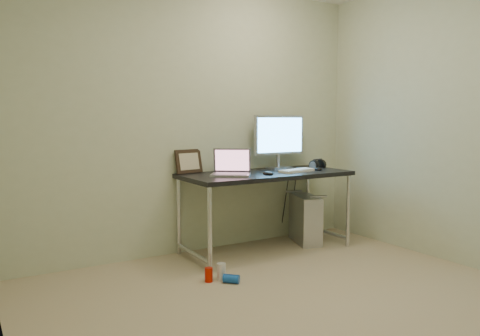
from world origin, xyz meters
name	(u,v)px	position (x,y,z in m)	size (l,w,h in m)	color
floor	(317,314)	(0.00, 0.00, 0.00)	(3.50, 3.50, 0.00)	tan
wall_back	(196,119)	(0.00, 1.75, 1.25)	(3.50, 0.02, 2.50)	beige
wall_left	(2,119)	(-1.75, 0.00, 1.25)	(0.02, 3.50, 2.50)	beige
desk	(266,181)	(0.56, 1.40, 0.67)	(1.61, 0.70, 0.75)	black
tower_computer	(305,219)	(1.06, 1.42, 0.24)	(0.34, 0.50, 0.51)	silver
cable_a	(285,200)	(1.01, 1.70, 0.40)	(0.01, 0.01, 0.70)	black
cable_b	(293,201)	(1.10, 1.68, 0.38)	(0.01, 0.01, 0.72)	black
can_red	(209,275)	(-0.31, 0.90, 0.06)	(0.06, 0.06, 0.11)	red
can_white	(221,271)	(-0.21, 0.89, 0.06)	(0.07, 0.07, 0.13)	silver
can_blue	(231,279)	(-0.18, 0.78, 0.03)	(0.07, 0.07, 0.12)	#154DAE
laptop	(231,169)	(0.17, 1.38, 0.81)	(0.44, 0.43, 0.24)	#AFB0B7
monitor	(279,137)	(0.87, 1.62, 1.07)	(0.58, 0.17, 0.54)	#AFB0B7
keyboard	(297,171)	(0.83, 1.29, 0.76)	(0.39, 0.13, 0.02)	white
mouse_right	(317,168)	(1.10, 1.30, 0.77)	(0.07, 0.11, 0.04)	black
mouse_left	(268,173)	(0.47, 1.24, 0.77)	(0.07, 0.11, 0.04)	black
headphones	(318,165)	(1.25, 1.47, 0.78)	(0.19, 0.11, 0.11)	black
picture_frame	(189,161)	(-0.09, 1.72, 0.86)	(0.28, 0.03, 0.22)	black
webcam	(218,162)	(0.18, 1.66, 0.85)	(0.05, 0.04, 0.13)	silver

